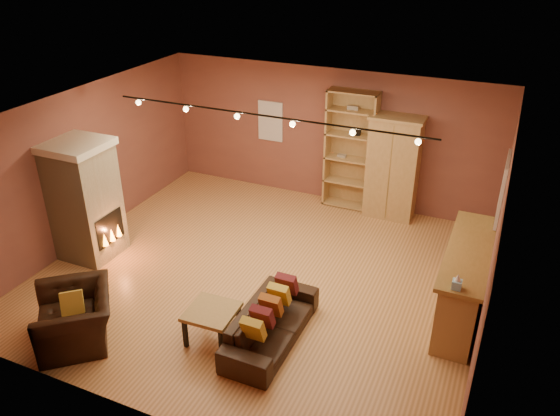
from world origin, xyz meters
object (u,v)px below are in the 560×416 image
at_px(bar_counter, 464,281).
at_px(armchair, 74,310).
at_px(fireplace, 85,200).
at_px(bookcase, 351,149).
at_px(armoire, 393,167).
at_px(loveseat, 271,317).
at_px(coffee_table, 212,314).

distance_m(bar_counter, armchair, 5.61).
bearing_deg(fireplace, bookcase, 46.07).
bearing_deg(armchair, bar_counter, 78.78).
height_order(bookcase, armchair, bookcase).
relative_size(armoire, armchair, 1.53).
bearing_deg(bookcase, armoire, -8.59).
relative_size(fireplace, armoire, 1.02).
height_order(bar_counter, loveseat, bar_counter).
xyz_separation_m(bar_counter, loveseat, (-2.36, -1.70, -0.19)).
relative_size(armoire, coffee_table, 3.00).
relative_size(bar_counter, coffee_table, 3.39).
xyz_separation_m(bookcase, armoire, (0.90, -0.14, -0.20)).
relative_size(fireplace, coffee_table, 3.04).
xyz_separation_m(armoire, loveseat, (-0.60, -4.40, -0.66)).
relative_size(loveseat, coffee_table, 2.71).
bearing_deg(bookcase, loveseat, -86.26).
xyz_separation_m(fireplace, armchair, (1.37, -1.92, -0.56)).
bearing_deg(armchair, fireplace, 174.52).
height_order(bar_counter, armchair, bar_counter).
bearing_deg(armoire, fireplace, -141.36).
xyz_separation_m(fireplace, loveseat, (3.88, -0.82, -0.67)).
height_order(fireplace, bar_counter, fireplace).
distance_m(fireplace, coffee_table, 3.38).
relative_size(fireplace, armchair, 1.56).
bearing_deg(bookcase, armchair, -111.41).
xyz_separation_m(bookcase, coffee_table, (-0.46, -4.87, -0.81)).
bearing_deg(loveseat, armchair, 113.81).
distance_m(bookcase, armchair, 6.10).
bearing_deg(bar_counter, armchair, -150.13).
height_order(armchair, coffee_table, armchair).
distance_m(fireplace, bar_counter, 6.32).
xyz_separation_m(armchair, coffee_table, (1.75, 0.77, -0.07)).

